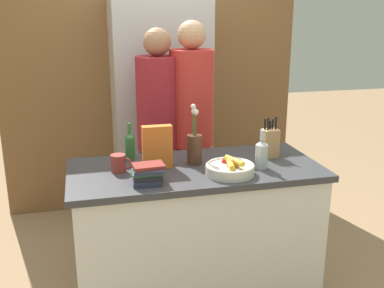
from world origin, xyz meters
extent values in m
cube|color=silver|center=(0.00, 0.00, 0.43)|extent=(1.47, 0.68, 0.86)
cube|color=#38383D|center=(0.00, 0.00, 0.88)|extent=(1.54, 0.71, 0.04)
cube|color=brown|center=(0.00, 1.64, 1.30)|extent=(2.74, 0.12, 2.60)
cube|color=#B7B7BC|center=(0.01, 1.28, 0.98)|extent=(0.80, 0.60, 1.95)
cylinder|color=#B7B7BC|center=(-0.05, 0.97, 1.07)|extent=(0.02, 0.02, 1.07)
cylinder|color=silver|center=(0.16, -0.18, 0.93)|extent=(0.29, 0.29, 0.05)
torus|color=silver|center=(0.16, -0.18, 0.95)|extent=(0.29, 0.29, 0.02)
sphere|color=red|center=(0.16, -0.11, 0.95)|extent=(0.07, 0.07, 0.07)
sphere|color=#C64C23|center=(0.17, -0.19, 0.97)|extent=(0.07, 0.07, 0.07)
cylinder|color=yellow|center=(0.15, -0.20, 0.98)|extent=(0.06, 0.17, 0.03)
cylinder|color=yellow|center=(0.18, -0.19, 0.99)|extent=(0.08, 0.16, 0.03)
cube|color=tan|center=(0.52, 0.08, 0.99)|extent=(0.10, 0.09, 0.18)
cylinder|color=black|center=(0.49, 0.10, 1.11)|extent=(0.01, 0.01, 0.08)
cylinder|color=black|center=(0.50, 0.09, 1.12)|extent=(0.01, 0.01, 0.09)
cylinder|color=black|center=(0.52, 0.10, 1.11)|extent=(0.01, 0.01, 0.06)
cylinder|color=black|center=(0.54, 0.10, 1.11)|extent=(0.01, 0.01, 0.08)
cylinder|color=black|center=(0.56, 0.08, 1.12)|extent=(0.01, 0.01, 0.09)
cylinder|color=#4C2D1E|center=(0.01, 0.06, 0.99)|extent=(0.09, 0.09, 0.19)
cylinder|color=#477538|center=(0.01, 0.06, 1.16)|extent=(0.01, 0.01, 0.14)
sphere|color=white|center=(0.01, 0.06, 1.23)|extent=(0.03, 0.03, 0.03)
cylinder|color=#477538|center=(0.01, 0.07, 1.15)|extent=(0.02, 0.01, 0.13)
sphere|color=white|center=(0.01, 0.07, 1.22)|extent=(0.03, 0.03, 0.03)
cylinder|color=#477538|center=(0.01, 0.06, 1.16)|extent=(0.01, 0.01, 0.15)
sphere|color=white|center=(0.01, 0.06, 1.23)|extent=(0.03, 0.03, 0.03)
cylinder|color=#477538|center=(0.00, 0.06, 1.18)|extent=(0.01, 0.02, 0.18)
sphere|color=white|center=(0.00, 0.06, 1.27)|extent=(0.03, 0.03, 0.03)
cylinder|color=#477538|center=(0.01, 0.05, 1.17)|extent=(0.01, 0.01, 0.16)
sphere|color=white|center=(0.01, 0.05, 1.25)|extent=(0.02, 0.02, 0.02)
cylinder|color=#477538|center=(0.01, 0.05, 1.16)|extent=(0.01, 0.01, 0.15)
sphere|color=white|center=(0.01, 0.05, 1.23)|extent=(0.03, 0.03, 0.03)
cube|color=orange|center=(-0.23, 0.04, 1.03)|extent=(0.18, 0.06, 0.26)
cylinder|color=#99332D|center=(-0.47, 0.03, 0.95)|extent=(0.09, 0.09, 0.10)
torus|color=#99332D|center=(-0.42, 0.01, 0.96)|extent=(0.07, 0.04, 0.07)
cube|color=#2D334C|center=(-0.33, -0.20, 0.91)|extent=(0.16, 0.16, 0.03)
cube|color=#232328|center=(-0.32, -0.20, 0.94)|extent=(0.17, 0.16, 0.03)
cube|color=#3D6047|center=(-0.33, -0.20, 0.96)|extent=(0.17, 0.13, 0.02)
cube|color=#2D334C|center=(-0.32, -0.20, 0.98)|extent=(0.17, 0.14, 0.02)
cube|color=maroon|center=(-0.32, -0.19, 1.00)|extent=(0.18, 0.13, 0.02)
cylinder|color=#286633|center=(-0.37, 0.24, 0.98)|extent=(0.06, 0.06, 0.15)
cone|color=#286633|center=(-0.37, 0.24, 1.06)|extent=(0.06, 0.06, 0.03)
cylinder|color=#286633|center=(-0.37, 0.24, 1.11)|extent=(0.02, 0.02, 0.06)
cylinder|color=#B2BCC1|center=(0.38, -0.12, 0.97)|extent=(0.08, 0.08, 0.15)
cone|color=#B2BCC1|center=(0.38, -0.12, 1.06)|extent=(0.08, 0.08, 0.03)
cylinder|color=#B2BCC1|center=(0.38, -0.12, 1.11)|extent=(0.03, 0.03, 0.06)
cube|color=#383842|center=(-0.11, 0.68, 0.41)|extent=(0.30, 0.25, 0.82)
cylinder|color=maroon|center=(-0.11, 0.68, 1.17)|extent=(0.32, 0.32, 0.69)
sphere|color=#996B4C|center=(-0.11, 0.68, 1.61)|extent=(0.20, 0.20, 0.20)
cube|color=#383842|center=(0.14, 0.66, 0.42)|extent=(0.30, 0.27, 0.85)
cylinder|color=red|center=(0.14, 0.66, 1.20)|extent=(0.33, 0.33, 0.71)
sphere|color=tan|center=(0.14, 0.66, 1.66)|extent=(0.20, 0.20, 0.20)
camera|label=1|loc=(-0.65, -2.52, 1.81)|focal=42.00mm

